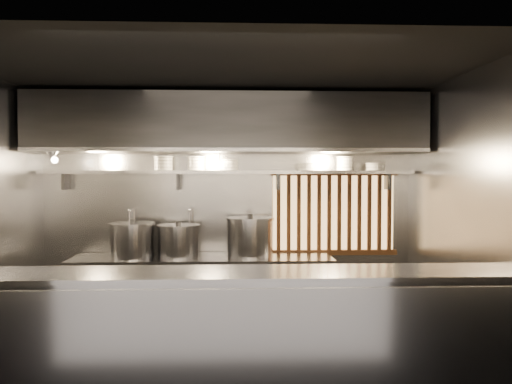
{
  "coord_description": "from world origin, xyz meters",
  "views": [
    {
      "loc": [
        0.09,
        -4.65,
        1.85
      ],
      "look_at": [
        0.3,
        0.55,
        1.67
      ],
      "focal_mm": 35.0,
      "sensor_mm": 36.0,
      "label": 1
    }
  ],
  "objects": [
    {
      "name": "stock_pot_right",
      "position": [
        0.26,
        1.16,
        1.13
      ],
      "size": [
        0.65,
        0.65,
        0.49
      ],
      "rotation": [
        0.0,
        0.0,
        -0.16
      ],
      "color": "#97979C",
      "rests_on": "cooking_bench"
    },
    {
      "name": "faucet_right",
      "position": [
        -0.45,
        1.37,
        1.31
      ],
      "size": [
        0.04,
        0.3,
        0.5
      ],
      "color": "silver",
      "rests_on": "wall_back"
    },
    {
      "name": "bowl_stack_0",
      "position": [
        -0.77,
        1.32,
        1.98
      ],
      "size": [
        0.23,
        0.23,
        0.17
      ],
      "color": "white",
      "rests_on": "bowl_shelf"
    },
    {
      "name": "exhaust_hood",
      "position": [
        0.0,
        1.1,
        2.42
      ],
      "size": [
        4.4,
        0.81,
        0.65
      ],
      "color": "#2D2D30",
      "rests_on": "ceiling"
    },
    {
      "name": "cooking_bench",
      "position": [
        -0.3,
        1.13,
        0.45
      ],
      "size": [
        3.0,
        0.7,
        0.9
      ],
      "primitive_type": "cube",
      "color": "#97979C",
      "rests_on": "floor"
    },
    {
      "name": "wood_screen",
      "position": [
        1.3,
        1.45,
        1.38
      ],
      "size": [
        1.56,
        0.09,
        1.04
      ],
      "color": "#F6BE6F",
      "rests_on": "wall_back"
    },
    {
      "name": "faucet_left",
      "position": [
        -1.15,
        1.37,
        1.31
      ],
      "size": [
        0.04,
        0.3,
        0.5
      ],
      "color": "silver",
      "rests_on": "wall_back"
    },
    {
      "name": "wall_back",
      "position": [
        0.0,
        1.5,
        1.4
      ],
      "size": [
        4.5,
        0.0,
        4.5
      ],
      "primitive_type": "plane",
      "rotation": [
        1.57,
        0.0,
        0.0
      ],
      "color": "gray",
      "rests_on": "floor"
    },
    {
      "name": "bowl_stack_4",
      "position": [
        1.4,
        1.32,
        1.98
      ],
      "size": [
        0.21,
        0.21,
        0.17
      ],
      "color": "white",
      "rests_on": "bowl_shelf"
    },
    {
      "name": "stock_pot_mid",
      "position": [
        -0.58,
        1.13,
        1.09
      ],
      "size": [
        0.62,
        0.62,
        0.41
      ],
      "rotation": [
        0.0,
        0.0,
        0.27
      ],
      "color": "#97979C",
      "rests_on": "cooking_bench"
    },
    {
      "name": "bowl_stack_5",
      "position": [
        1.78,
        1.32,
        1.95
      ],
      "size": [
        0.24,
        0.24,
        0.09
      ],
      "color": "white",
      "rests_on": "bowl_shelf"
    },
    {
      "name": "stock_pot_left",
      "position": [
        -1.1,
        1.09,
        1.1
      ],
      "size": [
        0.59,
        0.59,
        0.44
      ],
      "rotation": [
        0.0,
        0.0,
        -0.14
      ],
      "color": "#97979C",
      "rests_on": "cooking_bench"
    },
    {
      "name": "wall_right",
      "position": [
        2.25,
        0.0,
        1.4
      ],
      "size": [
        0.0,
        3.0,
        3.0
      ],
      "primitive_type": "plane",
      "rotation": [
        1.57,
        0.0,
        -1.57
      ],
      "color": "gray",
      "rests_on": "floor"
    },
    {
      "name": "serving_counter",
      "position": [
        0.0,
        -0.96,
        0.57
      ],
      "size": [
        4.5,
        0.56,
        1.13
      ],
      "color": "#97979C",
      "rests_on": "floor"
    },
    {
      "name": "bowl_stack_1",
      "position": [
        -0.38,
        1.32,
        1.98
      ],
      "size": [
        0.22,
        0.22,
        0.17
      ],
      "color": "white",
      "rests_on": "bowl_shelf"
    },
    {
      "name": "bowl_shelf",
      "position": [
        0.0,
        1.32,
        1.88
      ],
      "size": [
        4.4,
        0.34,
        0.04
      ],
      "primitive_type": "cube",
      "color": "#97979C",
      "rests_on": "wall_back"
    },
    {
      "name": "heat_lamp",
      "position": [
        -1.9,
        0.85,
        2.07
      ],
      "size": [
        0.25,
        0.35,
        0.2
      ],
      "color": "#97979C",
      "rests_on": "exhaust_hood"
    },
    {
      "name": "ceiling",
      "position": [
        0.0,
        0.0,
        2.8
      ],
      "size": [
        4.5,
        4.5,
        0.0
      ],
      "primitive_type": "plane",
      "rotation": [
        3.14,
        0.0,
        0.0
      ],
      "color": "black",
      "rests_on": "wall_back"
    },
    {
      "name": "floor",
      "position": [
        0.0,
        0.0,
        0.0
      ],
      "size": [
        4.5,
        4.5,
        0.0
      ],
      "primitive_type": "plane",
      "color": "black",
      "rests_on": "ground"
    },
    {
      "name": "bowl_stack_2",
      "position": [
        0.02,
        1.32,
        1.97
      ],
      "size": [
        0.22,
        0.22,
        0.13
      ],
      "color": "white",
      "rests_on": "bowl_shelf"
    },
    {
      "name": "bowl_stack_3",
      "position": [
        0.95,
        1.32,
        1.95
      ],
      "size": [
        0.23,
        0.23,
        0.09
      ],
      "color": "white",
      "rests_on": "bowl_shelf"
    },
    {
      "name": "pendant_bulb",
      "position": [
        -0.1,
        1.2,
        1.96
      ],
      "size": [
        0.09,
        0.09,
        0.19
      ],
      "color": "#2D2D30",
      "rests_on": "exhaust_hood"
    }
  ]
}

